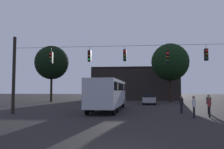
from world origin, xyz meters
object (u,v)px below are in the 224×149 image
(car_near_right, at_px, (149,99))
(pedestrian_near_bus, at_px, (209,106))
(pedestrian_crossing_left, at_px, (181,103))
(pedestrian_crossing_center, at_px, (209,103))
(city_bus, at_px, (108,92))
(tree_behind_building, at_px, (52,63))
(pedestrian_crossing_right, at_px, (194,105))
(car_far_left, at_px, (101,99))
(tree_left_silhouette, at_px, (170,62))

(car_near_right, xyz_separation_m, pedestrian_near_bus, (3.65, -15.14, 0.07))
(pedestrian_crossing_left, relative_size, pedestrian_crossing_center, 0.92)
(city_bus, relative_size, pedestrian_near_bus, 7.19)
(city_bus, bearing_deg, tree_behind_building, 127.39)
(car_near_right, xyz_separation_m, pedestrian_crossing_left, (2.10, -12.49, 0.06))
(pedestrian_crossing_right, bearing_deg, car_near_right, 98.56)
(pedestrian_crossing_right, relative_size, pedestrian_near_bus, 1.05)
(tree_behind_building, bearing_deg, city_bus, -52.61)
(car_far_left, distance_m, pedestrian_crossing_left, 14.90)
(pedestrian_crossing_right, bearing_deg, pedestrian_crossing_center, 56.68)
(car_far_left, xyz_separation_m, pedestrian_crossing_left, (8.99, -11.88, 0.06))
(car_near_right, height_order, pedestrian_crossing_left, pedestrian_crossing_left)
(pedestrian_crossing_left, xyz_separation_m, pedestrian_crossing_center, (2.24, -0.27, 0.08))
(pedestrian_crossing_right, distance_m, pedestrian_near_bus, 1.42)
(car_near_right, bearing_deg, pedestrian_crossing_center, -71.22)
(pedestrian_crossing_right, height_order, tree_left_silhouette, tree_left_silhouette)
(car_far_left, distance_m, tree_left_silhouette, 13.91)
(city_bus, relative_size, tree_left_silhouette, 1.12)
(pedestrian_crossing_center, distance_m, tree_behind_building, 28.14)
(city_bus, xyz_separation_m, car_near_right, (4.63, 10.28, -1.07))
(pedestrian_near_bus, bearing_deg, car_near_right, 103.55)
(car_near_right, bearing_deg, pedestrian_crossing_right, -81.44)
(pedestrian_crossing_center, relative_size, pedestrian_crossing_right, 1.02)
(pedestrian_near_bus, bearing_deg, tree_left_silhouette, 89.37)
(car_near_right, distance_m, pedestrian_crossing_right, 15.94)
(city_bus, relative_size, pedestrian_crossing_left, 7.24)
(pedestrian_crossing_right, height_order, pedestrian_near_bus, pedestrian_crossing_right)
(city_bus, distance_m, pedestrian_crossing_right, 8.94)
(pedestrian_crossing_left, xyz_separation_m, tree_behind_building, (-18.59, 17.72, 5.94))
(pedestrian_crossing_left, distance_m, pedestrian_crossing_right, 3.28)
(car_near_right, relative_size, pedestrian_crossing_center, 2.66)
(pedestrian_crossing_center, bearing_deg, tree_behind_building, 139.17)
(car_far_left, xyz_separation_m, pedestrian_crossing_right, (9.26, -15.15, 0.12))
(pedestrian_crossing_center, relative_size, tree_left_silhouette, 0.17)
(pedestrian_crossing_left, height_order, pedestrian_near_bus, pedestrian_near_bus)
(city_bus, distance_m, car_near_right, 11.33)
(car_near_right, bearing_deg, city_bus, -114.25)
(pedestrian_crossing_left, bearing_deg, tree_behind_building, 136.37)
(tree_left_silhouette, relative_size, tree_behind_building, 1.01)
(car_near_right, xyz_separation_m, pedestrian_crossing_center, (4.34, -12.76, 0.14))
(pedestrian_near_bus, xyz_separation_m, tree_left_silhouette, (0.23, 21.06, 5.84))
(pedestrian_crossing_left, distance_m, pedestrian_crossing_center, 2.26)
(pedestrian_crossing_center, xyz_separation_m, pedestrian_crossing_right, (-1.97, -2.99, -0.02))
(car_far_left, xyz_separation_m, tree_behind_building, (-9.61, 5.84, 6.00))
(car_near_right, height_order, tree_behind_building, tree_behind_building)
(car_far_left, height_order, pedestrian_crossing_center, pedestrian_crossing_center)
(pedestrian_crossing_right, height_order, tree_behind_building, tree_behind_building)
(car_far_left, relative_size, tree_left_silhouette, 0.45)
(pedestrian_crossing_center, bearing_deg, city_bus, 164.54)
(pedestrian_crossing_left, distance_m, tree_left_silhouette, 19.40)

